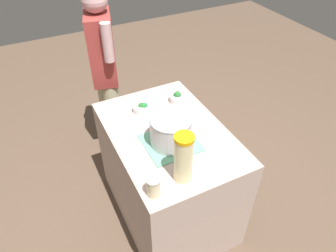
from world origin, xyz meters
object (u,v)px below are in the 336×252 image
broccoli_bowl_center (178,97)px  person_cook (105,73)px  cooking_pot (171,130)px  mason_jar (153,187)px  broccoli_bowl_front (142,108)px  lemonade_pitcher (183,158)px

broccoli_bowl_center → person_cook: 0.74m
cooking_pot → mason_jar: bearing=140.4°
broccoli_bowl_center → person_cook: (0.63, 0.37, -0.02)m
cooking_pot → broccoli_bowl_front: size_ratio=2.61×
cooking_pot → lemonade_pitcher: lemonade_pitcher is taller
cooking_pot → broccoli_bowl_center: (0.39, -0.26, -0.07)m
lemonade_pitcher → broccoli_bowl_front: (0.69, -0.04, -0.13)m
lemonade_pitcher → broccoli_bowl_front: bearing=-3.3°
cooking_pot → broccoli_bowl_center: bearing=-33.5°
broccoli_bowl_front → broccoli_bowl_center: size_ratio=1.00×
cooking_pot → broccoli_bowl_center: cooking_pot is taller
person_cook → mason_jar: bearing=173.4°
mason_jar → cooking_pot: bearing=-39.6°
lemonade_pitcher → mason_jar: size_ratio=2.65×
lemonade_pitcher → broccoli_bowl_front: size_ratio=2.46×
broccoli_bowl_front → person_cook: (0.63, 0.08, -0.01)m
broccoli_bowl_front → lemonade_pitcher: bearing=176.7°
lemonade_pitcher → broccoli_bowl_center: (0.68, -0.33, -0.13)m
mason_jar → person_cook: person_cook is taller
lemonade_pitcher → person_cook: person_cook is taller
broccoli_bowl_center → lemonade_pitcher: bearing=154.2°
cooking_pot → person_cook: person_cook is taller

